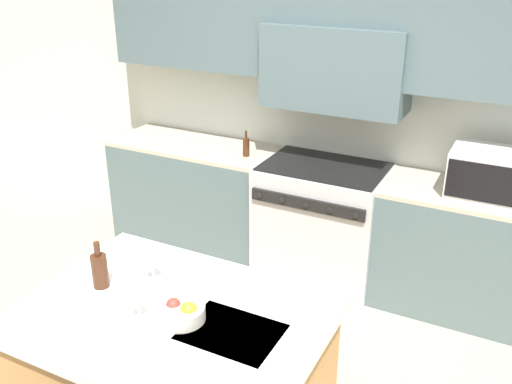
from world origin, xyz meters
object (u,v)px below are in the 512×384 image
object	(u,v)px
microwave	(495,174)
wine_bottle	(100,270)
wine_glass_near	(137,291)
oil_bottle_on_counter	(246,147)
range_stove	(322,221)
wine_glass_far	(152,255)
fruit_bowl	(182,312)

from	to	relation	value
microwave	wine_bottle	xyz separation A→B (m)	(-1.57, -2.05, -0.05)
wine_glass_near	oil_bottle_on_counter	size ratio (longest dim) A/B	0.96
wine_bottle	range_stove	bearing A→B (deg)	79.05
oil_bottle_on_counter	wine_glass_near	bearing A→B (deg)	-74.70
wine_glass_far	oil_bottle_on_counter	size ratio (longest dim) A/B	0.96
wine_bottle	fruit_bowl	xyz separation A→B (m)	(0.50, -0.04, -0.05)
microwave	wine_glass_far	size ratio (longest dim) A/B	2.86
wine_bottle	fruit_bowl	world-z (taller)	wine_bottle
wine_bottle	wine_glass_far	xyz separation A→B (m)	(0.19, 0.17, 0.04)
fruit_bowl	wine_glass_near	bearing A→B (deg)	-158.06
oil_bottle_on_counter	wine_bottle	bearing A→B (deg)	-82.69
wine_bottle	wine_glass_far	world-z (taller)	wine_bottle
microwave	fruit_bowl	bearing A→B (deg)	-117.02
wine_bottle	wine_glass_near	distance (m)	0.35
microwave	oil_bottle_on_counter	distance (m)	1.83
range_stove	oil_bottle_on_counter	world-z (taller)	oil_bottle_on_counter
wine_glass_near	microwave	bearing A→B (deg)	60.06
microwave	wine_glass_near	xyz separation A→B (m)	(-1.25, -2.17, -0.01)
fruit_bowl	oil_bottle_on_counter	xyz separation A→B (m)	(-0.76, 2.04, 0.03)
microwave	wine_bottle	size ratio (longest dim) A/B	2.34
wine_glass_near	fruit_bowl	distance (m)	0.22
range_stove	fruit_bowl	bearing A→B (deg)	-87.01
wine_glass_near	fruit_bowl	xyz separation A→B (m)	(0.18, 0.07, -0.10)
range_stove	wine_glass_near	xyz separation A→B (m)	(-0.07, -2.15, 0.60)
oil_bottle_on_counter	microwave	bearing A→B (deg)	1.80
microwave	fruit_bowl	xyz separation A→B (m)	(-1.07, -2.10, -0.10)
microwave	wine_glass_far	world-z (taller)	microwave
fruit_bowl	wine_glass_far	bearing A→B (deg)	145.72
oil_bottle_on_counter	wine_glass_far	bearing A→B (deg)	-76.36
wine_glass_far	microwave	bearing A→B (deg)	53.65
range_stove	microwave	bearing A→B (deg)	0.90
wine_glass_far	oil_bottle_on_counter	distance (m)	1.88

